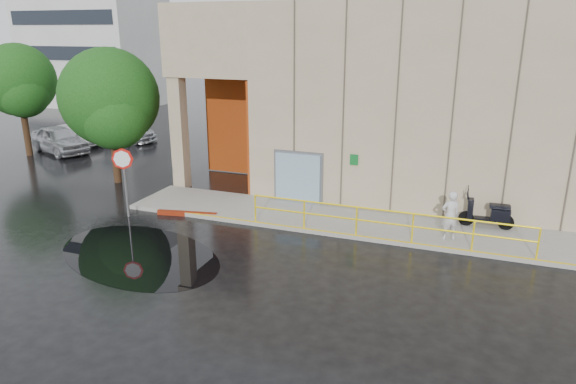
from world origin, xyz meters
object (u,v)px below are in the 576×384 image
object	(u,v)px
tree_near	(111,102)
car_b	(77,135)
red_curb	(187,214)
car_c	(121,131)
person	(450,216)
car_a	(59,140)
tree_far	(20,83)
scooter	(488,206)
stop_sign	(123,168)

from	to	relation	value
tree_near	car_b	bearing A→B (deg)	142.08
red_curb	car_c	world-z (taller)	car_c
person	car_c	world-z (taller)	person
tree_near	car_a	bearing A→B (deg)	150.80
person	red_curb	distance (m)	9.78
car_c	tree_far	xyz separation A→B (m)	(-2.40, -5.17, 3.43)
car_a	tree_near	distance (m)	8.92
tree_near	scooter	bearing A→B (deg)	-1.78
scooter	car_c	distance (m)	23.88
tree_near	tree_far	world-z (taller)	tree_far
person	tree_near	size ratio (longest dim) A/B	0.27
red_curb	tree_far	xyz separation A→B (m)	(-13.78, 5.68, 4.03)
scooter	tree_far	distance (m)	25.13
red_curb	car_b	size ratio (longest dim) A/B	0.61
scooter	car_a	size ratio (longest dim) A/B	0.41
red_curb	tree_near	size ratio (longest dim) A/B	0.38
scooter	tree_near	world-z (taller)	tree_near
car_a	tree_far	distance (m)	3.71
scooter	car_c	size ratio (longest dim) A/B	0.40
person	scooter	xyz separation A→B (m)	(1.21, 1.59, -0.01)
car_b	scooter	bearing A→B (deg)	-85.35
car_a	stop_sign	bearing A→B (deg)	-103.54
person	tree_near	world-z (taller)	tree_near
tree_near	person	bearing A→B (deg)	-7.91
stop_sign	red_curb	bearing A→B (deg)	23.54
car_a	car_b	size ratio (longest dim) A/B	1.18
person	scooter	size ratio (longest dim) A/B	0.90
scooter	car_c	world-z (taller)	scooter
car_c	tree_near	bearing A→B (deg)	-144.91
scooter	stop_sign	size ratio (longest dim) A/B	0.70
stop_sign	car_a	world-z (taller)	stop_sign
person	stop_sign	size ratio (longest dim) A/B	0.62
car_b	person	bearing A→B (deg)	-89.71
person	car_b	world-z (taller)	person
red_curb	car_a	bearing A→B (deg)	151.48
red_curb	car_b	distance (m)	16.06
car_c	scooter	bearing A→B (deg)	-112.57
person	car_b	xyz separation A→B (m)	(-23.02, 8.26, -0.35)
car_c	red_curb	bearing A→B (deg)	-135.25
scooter	car_a	bearing A→B (deg)	167.14
person	tree_near	bearing A→B (deg)	-33.50
person	red_curb	size ratio (longest dim) A/B	0.71
tree_near	tree_far	size ratio (longest dim) A/B	0.99
tree_near	red_curb	bearing A→B (deg)	-27.59
red_curb	scooter	bearing A→B (deg)	11.97
stop_sign	car_b	world-z (taller)	stop_sign
car_a	car_c	bearing A→B (deg)	4.02
car_c	tree_far	bearing A→B (deg)	153.49
person	tree_far	distance (m)	24.22
car_a	scooter	bearing A→B (deg)	-78.29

